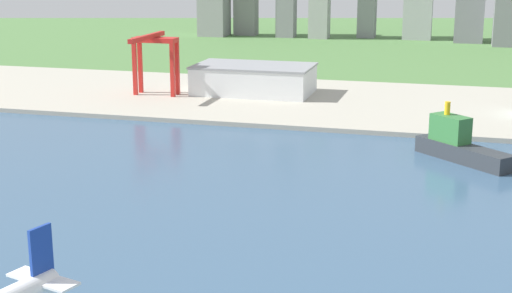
{
  "coord_description": "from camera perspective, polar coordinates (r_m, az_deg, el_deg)",
  "views": [
    {
      "loc": [
        57.32,
        62.9,
        85.96
      ],
      "look_at": [
        3.86,
        258.45,
        33.8
      ],
      "focal_mm": 53.63,
      "sensor_mm": 36.0,
      "label": 1
    }
  ],
  "objects": [
    {
      "name": "container_barge",
      "position": [
        331.9,
        14.9,
        0.12
      ],
      "size": [
        41.3,
        38.75,
        23.75
      ],
      "color": "#2D3338",
      "rests_on": "water_bay"
    },
    {
      "name": "ground_plane",
      "position": [
        258.63,
        1.61,
        -4.99
      ],
      "size": [
        2400.0,
        2400.0,
        0.0
      ],
      "primitive_type": "plane",
      "color": "#4C773F"
    },
    {
      "name": "warehouse_main",
      "position": [
        459.76,
        -0.16,
        5.06
      ],
      "size": [
        70.3,
        41.68,
        17.12
      ],
      "color": "white",
      "rests_on": "industrial_pier"
    },
    {
      "name": "port_crane_red",
      "position": [
        454.43,
        -7.62,
        7.15
      ],
      "size": [
        26.13,
        47.25,
        36.67
      ],
      "color": "red",
      "rests_on": "industrial_pier"
    },
    {
      "name": "water_bay",
      "position": [
        205.0,
        -2.44,
        -10.35
      ],
      "size": [
        840.0,
        360.0,
        0.15
      ],
      "primitive_type": "cube",
      "color": "#385675",
      "rests_on": "ground"
    },
    {
      "name": "industrial_pier",
      "position": [
        439.17,
        7.51,
        3.18
      ],
      "size": [
        840.0,
        140.0,
        2.5
      ],
      "primitive_type": "cube",
      "color": "#A9A595",
      "rests_on": "ground"
    }
  ]
}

